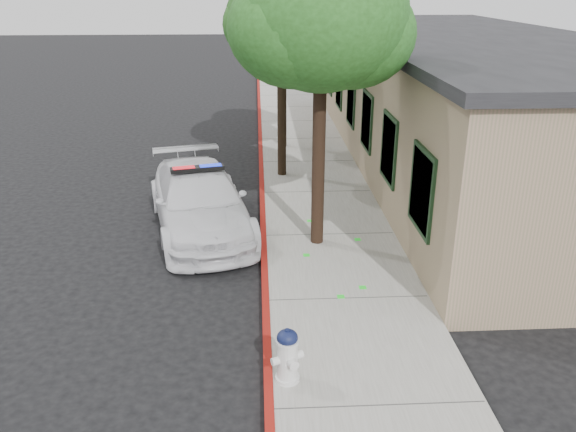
# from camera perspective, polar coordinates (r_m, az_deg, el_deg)

# --- Properties ---
(ground) EXTENTS (120.00, 120.00, 0.00)m
(ground) POSITION_cam_1_polar(r_m,az_deg,el_deg) (11.12, -2.52, -9.00)
(ground) COLOR black
(ground) RESTS_ON ground
(sidewalk) EXTENTS (3.20, 60.00, 0.15)m
(sidewalk) POSITION_cam_1_polar(r_m,az_deg,el_deg) (13.84, 3.96, -2.08)
(sidewalk) COLOR gray
(sidewalk) RESTS_ON ground
(red_curb) EXTENTS (0.14, 60.00, 0.16)m
(red_curb) POSITION_cam_1_polar(r_m,az_deg,el_deg) (13.74, -2.43, -2.20)
(red_curb) COLOR maroon
(red_curb) RESTS_ON ground
(clapboard_building) EXTENTS (7.30, 20.89, 4.24)m
(clapboard_building) POSITION_cam_1_polar(r_m,az_deg,el_deg) (20.02, 16.92, 10.87)
(clapboard_building) COLOR #9D7E67
(clapboard_building) RESTS_ON ground
(police_car) EXTENTS (3.28, 5.63, 1.65)m
(police_car) POSITION_cam_1_polar(r_m,az_deg,el_deg) (14.28, -8.76, 1.51)
(police_car) COLOR silver
(police_car) RESTS_ON ground
(fire_hydrant) EXTENTS (0.51, 0.45, 0.90)m
(fire_hydrant) POSITION_cam_1_polar(r_m,az_deg,el_deg) (8.83, -0.05, -13.60)
(fire_hydrant) COLOR silver
(fire_hydrant) RESTS_ON sidewalk
(street_tree_near) EXTENTS (3.86, 3.52, 6.44)m
(street_tree_near) POSITION_cam_1_polar(r_m,az_deg,el_deg) (12.20, 3.36, 18.40)
(street_tree_near) COLOR black
(street_tree_near) RESTS_ON sidewalk
(street_tree_mid) EXTENTS (3.42, 3.14, 6.00)m
(street_tree_mid) POSITION_cam_1_polar(r_m,az_deg,el_deg) (17.24, -0.59, 18.65)
(street_tree_mid) COLOR black
(street_tree_mid) RESTS_ON sidewalk
(street_tree_far) EXTENTS (2.96, 2.72, 5.14)m
(street_tree_far) POSITION_cam_1_polar(r_m,az_deg,el_deg) (20.54, -0.43, 17.40)
(street_tree_far) COLOR black
(street_tree_far) RESTS_ON sidewalk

